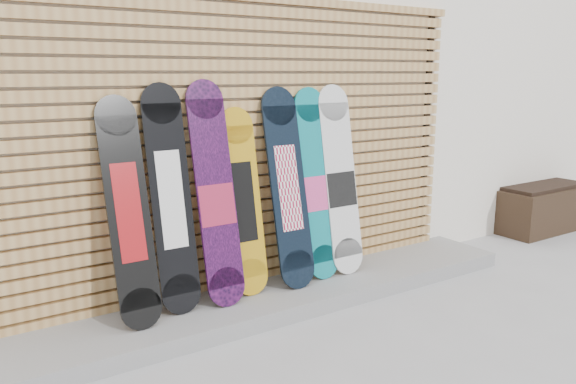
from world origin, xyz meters
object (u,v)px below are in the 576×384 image
Objects in this scene: snowboard_5 at (317,185)px; snowboard_1 at (171,200)px; snowboard_6 at (340,181)px; snowboard_3 at (244,202)px; snowboard_4 at (288,188)px; snowboard_0 at (128,212)px; planter_box at (543,208)px; snowboard_2 at (216,195)px.

snowboard_1 is at bearing 179.99° from snowboard_5.
snowboard_6 is at bearing -2.16° from snowboard_5.
snowboard_3 is 0.66m from snowboard_5.
snowboard_4 is 0.52m from snowboard_6.
snowboard_0 is at bearing -171.93° from snowboard_1.
planter_box is 4.70m from snowboard_0.
planter_box is 0.78× the size of snowboard_0.
snowboard_4 is at bearing -6.59° from snowboard_3.
snowboard_5 reaches higher than planter_box.
snowboard_6 reaches higher than snowboard_4.
snowboard_2 is 1.13m from snowboard_6.
snowboard_4 reaches higher than snowboard_3.
planter_box is at bearing 0.36° from snowboard_6.
planter_box is 4.40m from snowboard_1.
planter_box is 0.76× the size of snowboard_4.
snowboard_2 reaches higher than snowboard_1.
snowboard_4 is at bearing -179.37° from planter_box.
snowboard_6 reaches higher than snowboard_5.
snowboard_6 is at bearing -0.35° from snowboard_1.
snowboard_1 is at bearing 8.07° from snowboard_0.
snowboard_3 is (0.56, 0.01, -0.09)m from snowboard_1.
snowboard_5 reaches higher than snowboard_3.
snowboard_2 is at bearing -179.42° from planter_box.
snowboard_1 is 0.93m from snowboard_4.
snowboard_2 reaches higher than snowboard_6.
snowboard_1 is at bearing 179.65° from snowboard_6.
planter_box is 0.76× the size of snowboard_6.
snowboard_2 is 0.26m from snowboard_3.
snowboard_1 reaches higher than snowboard_3.
planter_box is at bearing 0.63° from snowboard_4.
snowboard_5 is (-3.14, -0.01, 0.60)m from planter_box.
snowboard_0 reaches higher than planter_box.
planter_box is at bearing 0.65° from snowboard_0.
snowboard_0 is at bearing -179.29° from snowboard_4.
snowboard_0 is 0.98× the size of snowboard_4.
snowboard_0 is at bearing -178.36° from snowboard_5.
snowboard_0 is 0.94× the size of snowboard_2.
snowboard_0 is 1.52m from snowboard_5.
snowboard_1 is (-4.36, -0.01, 0.64)m from planter_box.
snowboard_3 reaches higher than planter_box.
snowboard_3 is at bearing 178.54° from snowboard_6.
snowboard_6 is (1.76, 0.03, 0.01)m from snowboard_0.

